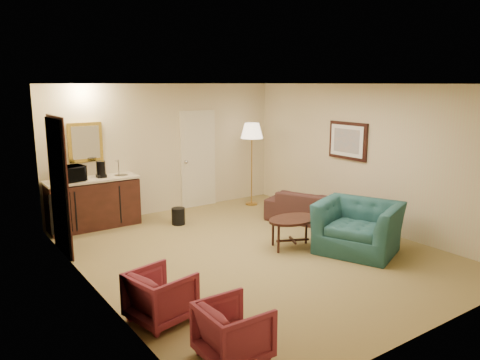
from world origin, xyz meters
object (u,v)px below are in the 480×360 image
(coffee_table, at_px, (293,233))
(coffee_maker, at_px, (101,169))
(rose_chair_near, at_px, (161,293))
(microwave, at_px, (69,172))
(teal_armchair, at_px, (359,219))
(waste_bin, at_px, (178,216))
(floor_lamp, at_px, (252,164))
(rose_chair_far, at_px, (233,328))
(wetbar_cabinet, at_px, (94,203))
(sofa, at_px, (321,203))

(coffee_table, relative_size, coffee_maker, 2.87)
(rose_chair_near, bearing_deg, microwave, -13.90)
(teal_armchair, xyz_separation_m, rose_chair_near, (-3.51, -0.24, -0.21))
(rose_chair_near, bearing_deg, coffee_table, -83.72)
(rose_chair_near, height_order, waste_bin, rose_chair_near)
(teal_armchair, relative_size, floor_lamp, 0.68)
(coffee_table, xyz_separation_m, waste_bin, (-0.91, 2.21, -0.09))
(rose_chair_far, xyz_separation_m, coffee_maker, (0.42, 4.92, 0.76))
(floor_lamp, relative_size, microwave, 3.62)
(rose_chair_far, xyz_separation_m, waste_bin, (1.60, 4.22, -0.16))
(wetbar_cabinet, height_order, floor_lamp, floor_lamp)
(rose_chair_far, bearing_deg, microwave, 2.72)
(teal_armchair, distance_m, rose_chair_near, 3.52)
(teal_armchair, xyz_separation_m, microwave, (-3.41, 3.56, 0.56))
(sofa, distance_m, rose_chair_far, 4.72)
(wetbar_cabinet, height_order, coffee_table, wetbar_cabinet)
(sofa, xyz_separation_m, coffee_maker, (-3.43, 2.18, 0.67))
(coffee_table, distance_m, coffee_maker, 3.68)
(wetbar_cabinet, relative_size, floor_lamp, 0.92)
(rose_chair_near, relative_size, floor_lamp, 0.36)
(rose_chair_near, bearing_deg, floor_lamp, -59.83)
(rose_chair_far, height_order, waste_bin, rose_chair_far)
(sofa, height_order, rose_chair_far, sofa)
(rose_chair_far, bearing_deg, sofa, -53.71)
(coffee_table, xyz_separation_m, floor_lamp, (1.09, 2.61, 0.64))
(teal_armchair, height_order, coffee_table, teal_armchair)
(rose_chair_far, distance_m, coffee_maker, 4.99)
(teal_armchair, distance_m, microwave, 4.96)
(rose_chair_far, height_order, floor_lamp, floor_lamp)
(sofa, relative_size, floor_lamp, 1.14)
(rose_chair_far, height_order, microwave, microwave)
(waste_bin, height_order, coffee_maker, coffee_maker)
(sofa, distance_m, waste_bin, 2.71)
(rose_chair_near, height_order, rose_chair_far, rose_chair_near)
(waste_bin, bearing_deg, rose_chair_far, -110.78)
(sofa, bearing_deg, microwave, 37.00)
(teal_armchair, distance_m, rose_chair_far, 3.52)
(sofa, relative_size, rose_chair_near, 3.16)
(coffee_table, bearing_deg, rose_chair_near, -161.26)
(teal_armchair, distance_m, floor_lamp, 3.34)
(microwave, bearing_deg, wetbar_cabinet, -3.57)
(floor_lamp, xyz_separation_m, waste_bin, (-2.00, -0.40, -0.74))
(rose_chair_far, relative_size, waste_bin, 2.00)
(rose_chair_near, height_order, coffee_maker, coffee_maker)
(rose_chair_far, height_order, coffee_table, rose_chair_far)
(sofa, distance_m, microwave, 4.60)
(rose_chair_near, xyz_separation_m, rose_chair_far, (0.25, -1.07, -0.01))
(sofa, distance_m, rose_chair_near, 4.42)
(sofa, xyz_separation_m, floor_lamp, (-0.25, 1.88, 0.50))
(wetbar_cabinet, bearing_deg, teal_armchair, -50.30)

